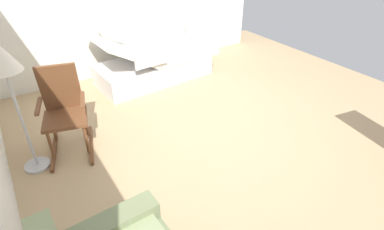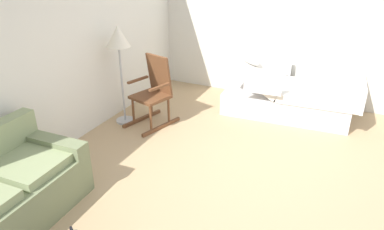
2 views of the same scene
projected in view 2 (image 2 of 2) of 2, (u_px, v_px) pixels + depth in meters
The scene contains 6 objects.
ground_plane at pixel (247, 178), 4.17m from camera, with size 6.59×6.59×0.00m, color tan.
back_wall at pixel (66, 43), 4.56m from camera, with size 5.47×0.10×2.70m, color silver.
side_wall at pixel (302, 22), 5.80m from camera, with size 0.10×5.11×2.70m, color silver.
hospital_bed at pixel (287, 96), 5.68m from camera, with size 1.10×2.12×1.07m.
rocking_chair at pixel (154, 92), 5.30m from camera, with size 0.86×0.66×1.05m.
floor_lamp at pixel (119, 43), 5.02m from camera, with size 0.34×0.34×1.48m.
Camera 2 is at (-3.40, -0.89, 2.46)m, focal length 33.27 mm.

